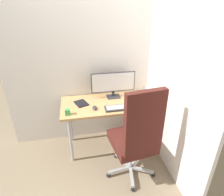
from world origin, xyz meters
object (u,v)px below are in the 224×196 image
notebook (81,103)px  office_chair (136,136)px  pen_holder (145,93)px  desk_clamp_accessory (68,112)px  keyboard (121,108)px  mouse (95,108)px  monitor (113,83)px

notebook → office_chair: bearing=-72.3°
pen_holder → desk_clamp_accessory: bearing=-163.8°
keyboard → mouse: mouse is taller
monitor → pen_holder: (0.47, -0.06, -0.17)m
keyboard → pen_holder: 0.53m
keyboard → pen_holder: size_ratio=2.76×
keyboard → pen_holder: bearing=34.9°
desk_clamp_accessory → mouse: bearing=11.7°
office_chair → notebook: 0.92m
mouse → desk_clamp_accessory: size_ratio=1.25×
pen_holder → notebook: (-0.94, -0.07, -0.04)m
monitor → notebook: size_ratio=3.15×
office_chair → notebook: office_chair is taller
office_chair → keyboard: size_ratio=3.00×
monitor → keyboard: monitor is taller
desk_clamp_accessory → pen_holder: bearing=16.2°
pen_holder → desk_clamp_accessory: size_ratio=1.97×
keyboard → pen_holder: (0.44, 0.30, 0.03)m
desk_clamp_accessory → monitor: bearing=30.6°
monitor → keyboard: size_ratio=1.50×
monitor → notebook: (-0.48, -0.13, -0.21)m
mouse → notebook: (-0.17, 0.18, -0.01)m
office_chair → monitor: (-0.09, 0.84, 0.32)m
keyboard → mouse: 0.34m
monitor → keyboard: (0.03, -0.37, -0.20)m
monitor → desk_clamp_accessory: monitor is taller
keyboard → notebook: (-0.51, 0.23, -0.01)m
monitor → pen_holder: bearing=-7.4°
keyboard → monitor: bearing=94.7°
monitor → notebook: bearing=-164.3°
office_chair → pen_holder: bearing=64.5°
keyboard → notebook: keyboard is taller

